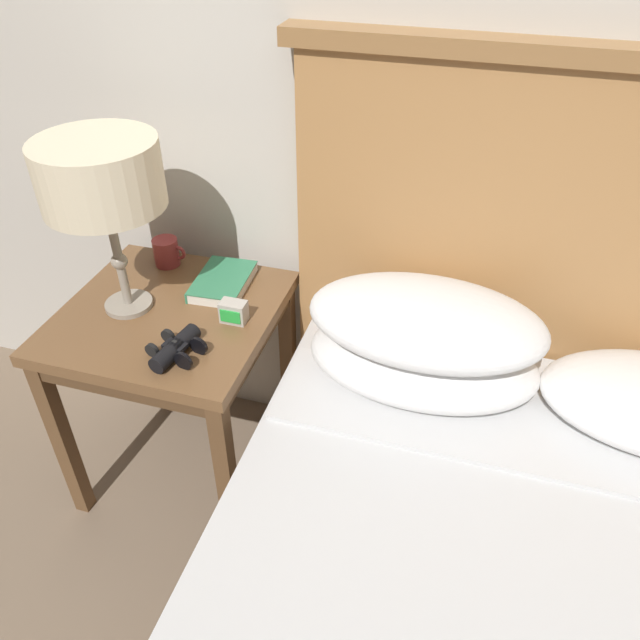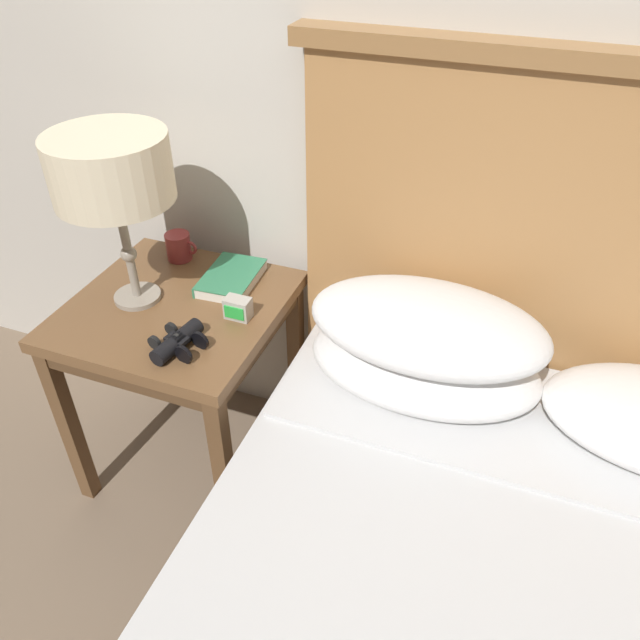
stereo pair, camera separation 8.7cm
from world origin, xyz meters
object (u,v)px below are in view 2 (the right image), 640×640
Objects in this scene: alarm_clock at (238,308)px; book_on_nightstand at (231,278)px; binoculars_pair at (178,342)px; coffee_mug at (179,247)px; nightstand at (179,328)px; table_lamp at (111,172)px.

book_on_nightstand is at bearing 124.04° from alarm_clock.
binoculars_pair is 2.34× the size of alarm_clock.
binoculars_pair is at bearing -59.85° from coffee_mug.
nightstand is 2.86× the size of book_on_nightstand.
coffee_mug is (-0.11, 0.22, 0.13)m from nightstand.
book_on_nightstand is at bearing -17.51° from coffee_mug.
coffee_mug reaches higher than nightstand.
nightstand is at bearing -122.73° from book_on_nightstand.
alarm_clock is at bearing 3.70° from table_lamp.
nightstand is 0.23m from alarm_clock.
coffee_mug is at bearing 89.64° from table_lamp.
nightstand is at bearing -177.81° from alarm_clock.
binoculars_pair reaches higher than nightstand.
book_on_nightstand is 2.16× the size of coffee_mug.
table_lamp is at bearing 145.69° from binoculars_pair.
book_on_nightstand is (0.10, 0.15, 0.10)m from nightstand.
table_lamp is 2.90× the size of binoculars_pair.
binoculars_pair is 0.44m from coffee_mug.
coffee_mug is at bearing 116.70° from nightstand.
alarm_clock is at bearing 2.19° from nightstand.
coffee_mug reaches higher than book_on_nightstand.
nightstand is 3.89× the size of binoculars_pair.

